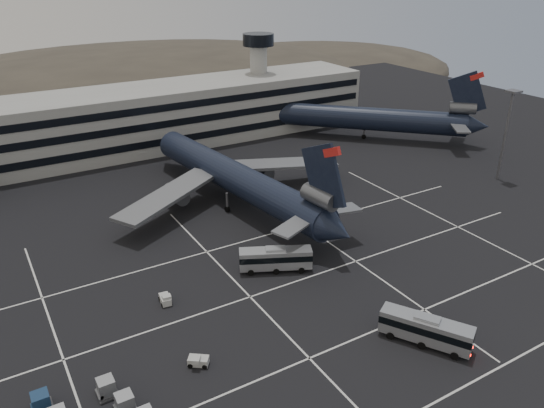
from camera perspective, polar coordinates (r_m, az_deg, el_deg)
The scene contains 11 objects.
ground at distance 71.80m, azimuth 3.46°, elevation -10.11°, with size 260.00×260.00×0.00m, color black.
lane_markings at distance 72.74m, azimuth 3.77°, elevation -9.61°, with size 90.00×55.62×0.01m.
terminal at distance 127.98m, azimuth -15.88°, elevation 8.40°, with size 125.00×26.00×24.00m.
hills at distance 230.55m, azimuth -17.24°, elevation 10.39°, with size 352.00×180.00×44.00m.
lightpole_right at distance 115.22m, azimuth 24.01°, elevation 7.97°, with size 2.40×2.40×18.28m.
trijet_main at distance 95.76m, azimuth -3.82°, elevation 2.80°, with size 47.11×57.67×18.08m.
trijet_far at distance 134.90m, azimuth 10.40°, elevation 9.09°, with size 44.74×44.54×18.08m.
bus_near at distance 65.72m, azimuth 16.22°, elevation -12.76°, with size 7.56×10.39×3.75m.
bus_far at distance 76.60m, azimuth 0.39°, elevation -5.82°, with size 10.48×6.76×3.70m.
tug_a at distance 71.82m, azimuth -11.41°, elevation -10.00°, with size 1.59×2.36×1.42m.
tug_b at distance 61.79m, azimuth -7.84°, elevation -16.33°, with size 2.57×2.40×1.43m.
Camera 1 is at (-33.72, -48.31, 41.04)m, focal length 35.00 mm.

